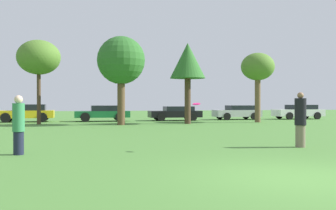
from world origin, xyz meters
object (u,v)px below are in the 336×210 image
Objects in this scene: frisbee at (196,104)px; tree_0 at (39,58)px; person_thrower at (19,125)px; person_catcher at (300,120)px; tree_2 at (188,62)px; parked_car_green at (103,113)px; parked_car_silver at (238,112)px; tree_3 at (258,68)px; parked_car_black at (176,113)px; tree_1 at (121,61)px; parked_car_white at (299,111)px; parked_car_yellow at (27,113)px.

frisbee is 0.04× the size of tree_0.
person_thrower is 8.86m from person_catcher.
frisbee is at bearing -104.56° from tree_2.
parked_car_green is (3.46, 19.01, -0.19)m from person_thrower.
parked_car_silver is (6.04, 19.69, -0.27)m from person_catcher.
tree_0 is at bearing 177.71° from tree_3.
tree_2 is at bearing -8.35° from tree_0.
parked_car_black is at bearing -90.76° from person_catcher.
person_catcher reaches higher than frisbee.
tree_1 is at bearing -173.26° from tree_3.
person_catcher is 0.35× the size of tree_3.
tree_1 reaches higher than frisbee.
parked_car_white is (5.67, -0.27, 0.02)m from parked_car_silver.
tree_1 is at bearing 45.98° from parked_car_black.
parked_car_yellow is at bearing 155.38° from tree_2.
person_thrower is at bearing 52.28° from parked_car_silver.
tree_2 reaches higher than frisbee.
parked_car_black is at bearing 0.82° from parked_car_white.
tree_3 is at bearing 35.05° from parked_car_white.
person_catcher is 0.44× the size of parked_car_yellow.
tree_1 is (5.33, -1.84, -0.30)m from tree_0.
person_thrower is 5.21m from frisbee.
frisbee is 19.47m from parked_car_green.
parked_car_green is at bearing 80.26° from person_thrower.
tree_1 is 1.34× the size of parked_car_white.
tree_2 reaches higher than person_catcher.
frisbee is 0.06× the size of parked_car_silver.
tree_2 is 6.08m from parked_car_black.
tree_0 is at bearing 111.02° from frisbee.
parked_car_silver is at bearing -3.24° from parked_car_white.
person_catcher is at bearing -57.99° from tree_0.
parked_car_black is (10.30, 3.39, -3.85)m from tree_0.
tree_0 is 5.40m from parked_car_yellow.
tree_0 is at bearing -57.42° from person_catcher.
tree_0 reaches higher than tree_2.
tree_3 reaches higher than parked_car_green.
person_thrower is 21.22m from parked_car_black.
tree_3 reaches higher than person_catcher.
tree_1 is at bearing -19.00° from tree_0.
tree_3 is at bearing 6.74° from tree_1.
frisbee is at bearing 77.52° from parked_car_black.
person_catcher reaches higher than parked_car_white.
tree_3 reaches higher than frisbee.
parked_car_green is at bearing 0.57° from parked_car_white.
tree_3 is at bearing 85.59° from parked_car_silver.
tree_0 is (-1.00, 15.68, 3.62)m from person_thrower.
parked_car_yellow is at bearing 165.69° from tree_3.
parked_car_green is (-1.71, 19.38, -0.78)m from frisbee.
parked_car_black is (-5.29, 4.02, -3.40)m from tree_3.
parked_car_white is (17.10, 0.31, 0.00)m from parked_car_green.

